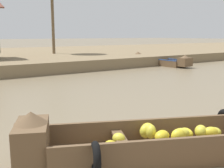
# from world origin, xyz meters

# --- Properties ---
(ground_plane) EXTENTS (300.00, 300.00, 0.00)m
(ground_plane) POSITION_xyz_m (0.00, 10.00, 0.00)
(ground_plane) COLOR #7A6B51
(banana_boat) EXTENTS (5.50, 3.18, 0.99)m
(banana_boat) POSITION_xyz_m (0.65, 3.70, 0.33)
(banana_boat) COLOR brown
(banana_boat) RESTS_ON ground
(fishing_skiff_distant) EXTENTS (1.27, 5.44, 0.90)m
(fishing_skiff_distant) POSITION_xyz_m (11.60, 15.34, 0.32)
(fishing_skiff_distant) COLOR brown
(fishing_skiff_distant) RESTS_ON ground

